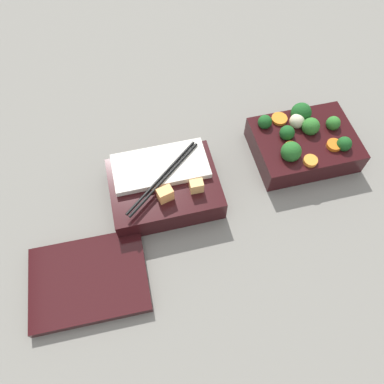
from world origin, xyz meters
The scene contains 4 objects.
ground_plane centered at (0.00, 0.00, 0.00)m, with size 3.00×3.00×0.00m, color slate.
bento_tray_vegetable centered at (-0.15, -0.01, 0.03)m, with size 0.20×0.15×0.08m.
bento_tray_rice centered at (0.15, 0.02, 0.03)m, with size 0.20×0.15×0.08m.
bento_lid centered at (0.31, 0.16, 0.01)m, with size 0.20×0.15×0.02m, color black.
Camera 1 is at (0.18, 0.39, 0.63)m, focal length 35.00 mm.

